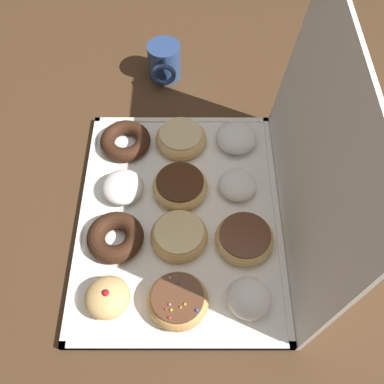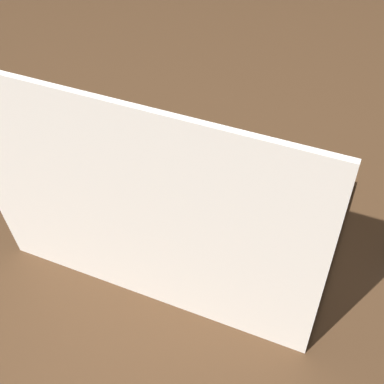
{
  "view_description": "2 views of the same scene",
  "coord_description": "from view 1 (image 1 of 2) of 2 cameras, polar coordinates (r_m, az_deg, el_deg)",
  "views": [
    {
      "loc": [
        0.48,
        0.03,
        0.82
      ],
      "look_at": [
        -0.05,
        0.03,
        0.03
      ],
      "focal_mm": 42.2,
      "sensor_mm": 36.0,
      "label": 1
    },
    {
      "loc": [
        -0.27,
        0.67,
        0.74
      ],
      "look_at": [
        0.02,
        -0.01,
        0.05
      ],
      "focal_mm": 48.37,
      "sensor_mm": 36.0,
      "label": 2
    }
  ],
  "objects": [
    {
      "name": "jelly_filled_donut_3",
      "position": [
        0.85,
        -10.62,
        -12.96
      ],
      "size": [
        0.08,
        0.08,
        0.05
      ],
      "color": "#E5B770",
      "rests_on": "donut_box"
    },
    {
      "name": "glazed_ring_donut_4",
      "position": [
        1.03,
        -1.34,
        6.78
      ],
      "size": [
        0.12,
        0.12,
        0.04
      ],
      "color": "#E5B770",
      "rests_on": "donut_box"
    },
    {
      "name": "chocolate_frosted_donut_5",
      "position": [
        0.95,
        -1.32,
        0.72
      ],
      "size": [
        0.12,
        0.12,
        0.04
      ],
      "color": "#E5B770",
      "rests_on": "donut_box"
    },
    {
      "name": "chocolate_cake_ring_donut_0",
      "position": [
        1.05,
        -8.42,
        6.41
      ],
      "size": [
        0.12,
        0.12,
        0.03
      ],
      "color": "#381E11",
      "rests_on": "donut_box"
    },
    {
      "name": "powdered_filled_donut_8",
      "position": [
        1.04,
        5.59,
        6.86
      ],
      "size": [
        0.09,
        0.09,
        0.05
      ],
      "color": "white",
      "rests_on": "donut_box"
    },
    {
      "name": "donut_box",
      "position": [
        0.94,
        -1.54,
        -3.13
      ],
      "size": [
        0.54,
        0.42,
        0.01
      ],
      "color": "white",
      "rests_on": "ground"
    },
    {
      "name": "chocolate_cake_ring_donut_2",
      "position": [
        0.91,
        -9.67,
        -5.65
      ],
      "size": [
        0.11,
        0.11,
        0.04
      ],
      "color": "#381E11",
      "rests_on": "donut_box"
    },
    {
      "name": "ground_plane",
      "position": [
        0.95,
        -1.53,
        -3.3
      ],
      "size": [
        3.0,
        3.0,
        0.0
      ],
      "primitive_type": "plane",
      "color": "#4C331E"
    },
    {
      "name": "powdered_filled_donut_11",
      "position": [
        0.84,
        7.21,
        -13.14
      ],
      "size": [
        0.08,
        0.08,
        0.05
      ],
      "color": "white",
      "rests_on": "donut_box"
    },
    {
      "name": "chocolate_frosted_donut_10",
      "position": [
        0.9,
        6.64,
        -5.86
      ],
      "size": [
        0.12,
        0.12,
        0.04
      ],
      "color": "#E5B770",
      "rests_on": "donut_box"
    },
    {
      "name": "sprinkle_donut_7",
      "position": [
        0.84,
        -1.98,
        -13.57
      ],
      "size": [
        0.11,
        0.11,
        0.04
      ],
      "color": "tan",
      "rests_on": "donut_box"
    },
    {
      "name": "glazed_ring_donut_6",
      "position": [
        0.89,
        -1.32,
        -5.53
      ],
      "size": [
        0.11,
        0.11,
        0.04
      ],
      "color": "tan",
      "rests_on": "donut_box"
    },
    {
      "name": "powdered_filled_donut_1",
      "position": [
        0.96,
        -8.77,
        0.62
      ],
      "size": [
        0.09,
        0.09,
        0.04
      ],
      "color": "white",
      "rests_on": "donut_box"
    },
    {
      "name": "powdered_filled_donut_9",
      "position": [
        0.96,
        5.75,
        0.9
      ],
      "size": [
        0.08,
        0.08,
        0.04
      ],
      "color": "white",
      "rests_on": "donut_box"
    },
    {
      "name": "coffee_mug",
      "position": [
        1.2,
        -3.52,
        16.18
      ],
      "size": [
        0.1,
        0.08,
        0.09
      ],
      "color": "navy",
      "rests_on": "ground"
    },
    {
      "name": "box_lid_open",
      "position": [
        0.8,
        15.19,
        4.46
      ],
      "size": [
        0.54,
        0.05,
        0.42
      ],
      "primitive_type": "cube",
      "rotation": [
        1.47,
        0.0,
        0.0
      ],
      "color": "white",
      "rests_on": "ground"
    }
  ]
}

